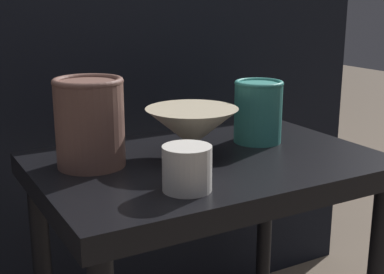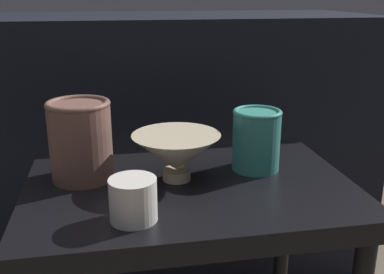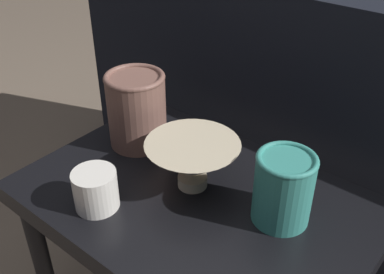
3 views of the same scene
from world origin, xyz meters
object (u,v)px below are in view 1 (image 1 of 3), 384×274
at_px(vase_textured_left, 90,121).
at_px(cup, 187,168).
at_px(vase_colorful_right, 258,110).
at_px(bowl, 192,128).

xyz_separation_m(vase_textured_left, cup, (0.09, -0.19, -0.04)).
bearing_deg(vase_textured_left, cup, -65.17).
height_order(vase_textured_left, vase_colorful_right, vase_textured_left).
xyz_separation_m(bowl, vase_colorful_right, (0.17, 0.03, 0.01)).
distance_m(vase_textured_left, cup, 0.21).
bearing_deg(vase_colorful_right, cup, -146.19).
height_order(vase_colorful_right, cup, vase_colorful_right).
relative_size(vase_textured_left, vase_colorful_right, 1.24).
bearing_deg(cup, vase_textured_left, 114.83).
distance_m(vase_colorful_right, cup, 0.31).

